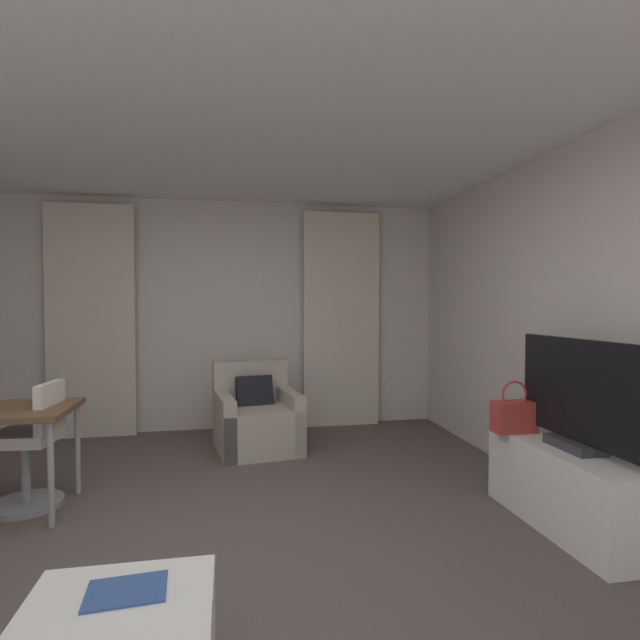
# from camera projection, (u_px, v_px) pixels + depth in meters

# --- Properties ---
(ground_plane) EXTENTS (12.00, 12.00, 0.00)m
(ground_plane) POSITION_uv_depth(u_px,v_px,m) (217.00, 567.00, 2.64)
(ground_plane) COLOR #564C47
(wall_window) EXTENTS (5.12, 0.06, 2.60)m
(wall_window) POSITION_uv_depth(u_px,v_px,m) (222.00, 315.00, 5.57)
(wall_window) COLOR silver
(wall_window) RESTS_ON ground
(wall_right) EXTENTS (0.06, 6.12, 2.60)m
(wall_right) POSITION_uv_depth(u_px,v_px,m) (624.00, 325.00, 3.06)
(wall_right) COLOR silver
(wall_right) RESTS_ON ground
(ceiling) EXTENTS (5.12, 6.12, 0.06)m
(ceiling) POSITION_uv_depth(u_px,v_px,m) (213.00, 77.00, 2.55)
(ceiling) COLOR white
(ceiling) RESTS_ON wall_left
(curtain_left_panel) EXTENTS (0.90, 0.06, 2.50)m
(curtain_left_panel) POSITION_uv_depth(u_px,v_px,m) (91.00, 321.00, 5.19)
(curtain_left_panel) COLOR beige
(curtain_left_panel) RESTS_ON ground
(curtain_right_panel) EXTENTS (0.90, 0.06, 2.50)m
(curtain_right_panel) POSITION_uv_depth(u_px,v_px,m) (341.00, 319.00, 5.70)
(curtain_right_panel) COLOR beige
(curtain_right_panel) RESTS_ON ground
(armchair) EXTENTS (0.88, 0.91, 0.84)m
(armchair) POSITION_uv_depth(u_px,v_px,m) (256.00, 420.00, 4.79)
(armchair) COLOR #B2A899
(armchair) RESTS_ON ground
(desk_chair) EXTENTS (0.48, 0.48, 0.88)m
(desk_chair) POSITION_uv_depth(u_px,v_px,m) (32.00, 452.00, 3.42)
(desk_chair) COLOR gray
(desk_chair) RESTS_ON ground
(magazine_open) EXTENTS (0.29, 0.22, 0.01)m
(magazine_open) POSITION_uv_depth(u_px,v_px,m) (126.00, 591.00, 1.76)
(magazine_open) COLOR #335193
(magazine_open) RESTS_ON coffee_table
(tv_console) EXTENTS (0.45, 1.18, 0.52)m
(tv_console) POSITION_uv_depth(u_px,v_px,m) (569.00, 488.00, 3.09)
(tv_console) COLOR white
(tv_console) RESTS_ON ground
(tv_flatscreen) EXTENTS (0.20, 1.01, 0.69)m
(tv_flatscreen) POSITION_uv_depth(u_px,v_px,m) (576.00, 397.00, 3.03)
(tv_flatscreen) COLOR #333338
(tv_flatscreen) RESTS_ON tv_console
(handbag_primary) EXTENTS (0.30, 0.14, 0.37)m
(handbag_primary) POSITION_uv_depth(u_px,v_px,m) (514.00, 415.00, 3.44)
(handbag_primary) COLOR #B73833
(handbag_primary) RESTS_ON tv_console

